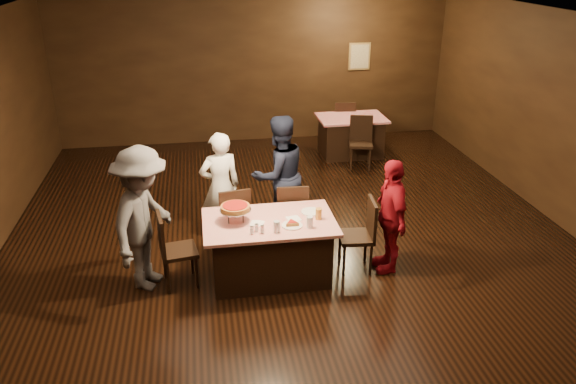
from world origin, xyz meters
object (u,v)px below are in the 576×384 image
Objects in this scene: pizza_stand at (235,208)px; plate_empty at (311,212)px; main_table at (270,249)px; chair_end_left at (179,249)px; chair_far_left at (233,218)px; glass_front_left at (277,227)px; chair_far_right at (291,214)px; glass_amber at (319,214)px; diner_grey_knit at (144,219)px; diner_red_shirt at (390,216)px; glass_front_right at (310,222)px; back_table at (351,136)px; diner_white_jacket at (220,187)px; chair_back_far at (343,123)px; diner_navy_hoodie at (279,175)px; chair_end_right at (356,235)px; chair_back_near at (361,143)px.

pizza_stand is 0.97m from plate_empty.
main_table is 1.68× the size of chair_end_left.
chair_far_left is 1.20m from glass_front_left.
glass_amber is (0.20, -0.80, 0.37)m from chair_far_right.
main_table is 0.90× the size of diner_grey_knit.
pizza_stand is at bearing -92.53° from diner_red_shirt.
main_table is 11.43× the size of glass_front_right.
chair_far_left is 1.03m from chair_end_left.
back_table is 4.90m from pizza_stand.
diner_grey_knit is 1.08m from pizza_stand.
diner_white_jacket is at bearing 137.98° from plate_empty.
diner_grey_knit is 1.95m from glass_front_right.
diner_white_jacket is 1.45m from plate_empty.
glass_front_left is (-1.46, -0.25, 0.10)m from diner_red_shirt.
chair_back_far is (1.77, 4.03, 0.00)m from chair_far_right.
diner_navy_hoodie is 12.33× the size of glass_front_left.
glass_front_right is 1.00× the size of glass_amber.
chair_back_far is 3.80× the size of plate_empty.
plate_empty is (1.65, 0.15, 0.30)m from chair_end_left.
chair_end_left is at bearing -90.61° from diner_red_shirt.
plate_empty is at bearing 76.59° from chair_back_far.
chair_end_right and chair_back_near have the same top height.
chair_back_far reaches higher than plate_empty.
diner_white_jacket reaches higher than glass_front_left.
plate_empty is (-0.55, 0.15, 0.30)m from chair_end_right.
glass_amber is at bearing 131.75° from chair_far_left.
diner_grey_knit reaches higher than back_table.
chair_end_right reaches higher than plate_empty.
chair_back_far is at bearing 67.35° from glass_front_left.
glass_front_right is at bearing 112.46° from diner_white_jacket.
chair_far_right is 2.05m from diner_grey_knit.
plate_empty is (0.95, -0.60, 0.30)m from chair_far_left.
chair_far_left is at bearing -112.20° from diner_red_shirt.
chair_end_left is 5.79m from chair_back_far.
plate_empty is 0.42m from glass_front_right.
chair_back_near is 1.30m from chair_back_far.
chair_end_right is at bearing 83.26° from chair_back_far.
diner_red_shirt is 0.92m from glass_amber.
plate_empty is at bearing -111.90° from back_table.
chair_end_right is 0.61× the size of diner_white_jacket.
chair_back_far is 2.50× the size of pizza_stand.
pizza_stand is (0.70, 0.05, 0.48)m from chair_end_left.
chair_end_right is at bearing -68.54° from diner_grey_knit.
glass_front_left is at bearing 59.02° from diner_navy_hoodie.
chair_back_near is (2.57, 2.73, 0.00)m from chair_far_left.
chair_far_right is at bearing 72.17° from chair_back_far.
diner_red_shirt is 10.62× the size of glass_front_left.
diner_grey_knit is 1.19× the size of diner_red_shirt.
glass_amber is at bearing -100.32° from chair_back_near.
chair_far_right is 0.90m from glass_amber.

